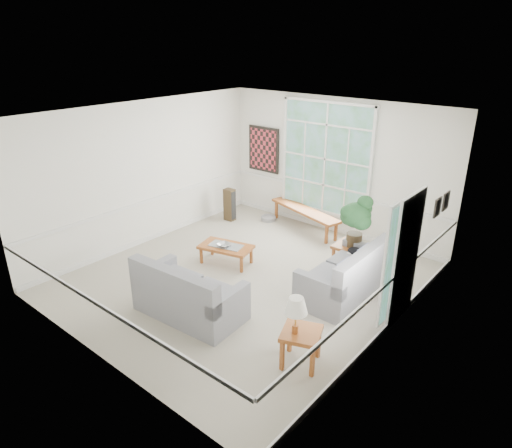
{
  "coord_description": "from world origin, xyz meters",
  "views": [
    {
      "loc": [
        4.92,
        -5.6,
        4.18
      ],
      "look_at": [
        0.1,
        0.2,
        1.05
      ],
      "focal_mm": 32.0,
      "sensor_mm": 36.0,
      "label": 1
    }
  ],
  "objects": [
    {
      "name": "wall_back",
      "position": [
        0.0,
        3.0,
        1.5
      ],
      "size": [
        5.5,
        0.02,
        3.0
      ],
      "primitive_type": "cube",
      "color": "white",
      "rests_on": "ground"
    },
    {
      "name": "wall_front",
      "position": [
        0.0,
        -3.0,
        1.5
      ],
      "size": [
        5.5,
        0.02,
        3.0
      ],
      "primitive_type": "cube",
      "color": "white",
      "rests_on": "ground"
    },
    {
      "name": "loveseat_front",
      "position": [
        0.1,
        -1.45,
        0.47
      ],
      "size": [
        1.81,
        1.03,
        0.94
      ],
      "primitive_type": "cube",
      "rotation": [
        0.0,
        0.0,
        0.07
      ],
      "color": "gray",
      "rests_on": "floor"
    },
    {
      "name": "door_sidelight",
      "position": [
        2.71,
        -0.03,
        1.15
      ],
      "size": [
        0.08,
        0.26,
        1.9
      ],
      "primitive_type": "cube",
      "color": "white",
      "rests_on": "wall_right"
    },
    {
      "name": "wall_art",
      "position": [
        -1.95,
        2.95,
        1.6
      ],
      "size": [
        0.9,
        0.06,
        1.1
      ],
      "primitive_type": "cube",
      "color": "maroon",
      "rests_on": "wall_back"
    },
    {
      "name": "side_table",
      "position": [
        2.15,
        -1.31,
        0.26
      ],
      "size": [
        0.66,
        0.66,
        0.52
      ],
      "primitive_type": "cube",
      "rotation": [
        0.0,
        0.0,
        0.38
      ],
      "color": "#964D1E",
      "rests_on": "floor"
    },
    {
      "name": "wall_frame_near",
      "position": [
        2.71,
        1.75,
        1.55
      ],
      "size": [
        0.04,
        0.26,
        0.32
      ],
      "primitive_type": "cube",
      "color": "black",
      "rests_on": "wall_right"
    },
    {
      "name": "end_table",
      "position": [
        1.33,
        1.48,
        0.27
      ],
      "size": [
        0.54,
        0.54,
        0.54
      ],
      "primitive_type": "cube",
      "rotation": [
        0.0,
        0.0,
        -0.0
      ],
      "color": "#964D1E",
      "rests_on": "floor"
    },
    {
      "name": "wall_right",
      "position": [
        2.75,
        0.0,
        1.5
      ],
      "size": [
        0.02,
        6.0,
        3.0
      ],
      "primitive_type": "cube",
      "color": "white",
      "rests_on": "ground"
    },
    {
      "name": "ceiling",
      "position": [
        0.0,
        0.0,
        3.0
      ],
      "size": [
        5.5,
        6.0,
        0.02
      ],
      "primitive_type": "cube",
      "color": "white",
      "rests_on": "ground"
    },
    {
      "name": "entry_door",
      "position": [
        2.71,
        0.6,
        1.05
      ],
      "size": [
        0.08,
        0.9,
        2.1
      ],
      "primitive_type": "cube",
      "color": "white",
      "rests_on": "floor"
    },
    {
      "name": "floor",
      "position": [
        0.0,
        0.0,
        -0.01
      ],
      "size": [
        5.5,
        6.0,
        0.01
      ],
      "primitive_type": "cube",
      "color": "#A59E8D",
      "rests_on": "ground"
    },
    {
      "name": "floor_speaker",
      "position": [
        -2.18,
        1.95,
        0.39
      ],
      "size": [
        0.25,
        0.2,
        0.79
      ],
      "primitive_type": "cube",
      "rotation": [
        0.0,
        0.0,
        0.05
      ],
      "color": "#3D2E1A",
      "rests_on": "floor"
    },
    {
      "name": "wall_left",
      "position": [
        -2.75,
        0.0,
        1.5
      ],
      "size": [
        0.02,
        6.0,
        3.0
      ],
      "primitive_type": "cube",
      "color": "white",
      "rests_on": "ground"
    },
    {
      "name": "table_lamp",
      "position": [
        2.1,
        -1.39,
        0.79
      ],
      "size": [
        0.43,
        0.43,
        0.54
      ],
      "primitive_type": null,
      "rotation": [
        0.0,
        0.0,
        0.52
      ],
      "color": "silver",
      "rests_on": "side_table"
    },
    {
      "name": "loveseat_right",
      "position": [
        1.69,
        0.64,
        0.48
      ],
      "size": [
        0.92,
        1.76,
        0.95
      ],
      "primitive_type": "cube",
      "rotation": [
        0.0,
        0.0,
        0.0
      ],
      "color": "gray",
      "rests_on": "floor"
    },
    {
      "name": "window_back",
      "position": [
        -0.2,
        2.96,
        1.65
      ],
      "size": [
        2.3,
        0.08,
        2.4
      ],
      "primitive_type": "cube",
      "color": "white",
      "rests_on": "wall_back"
    },
    {
      "name": "cat",
      "position": [
        1.58,
        1.26,
        0.57
      ],
      "size": [
        0.4,
        0.33,
        0.16
      ],
      "primitive_type": "ellipsoid",
      "rotation": [
        0.0,
        0.0,
        0.31
      ],
      "color": "black",
      "rests_on": "loveseat_right"
    },
    {
      "name": "houseplant",
      "position": [
        1.4,
        1.49,
        1.04
      ],
      "size": [
        0.76,
        0.76,
        1.0
      ],
      "primitive_type": null,
      "rotation": [
        0.0,
        0.0,
        0.39
      ],
      "color": "#214E27",
      "rests_on": "end_table"
    },
    {
      "name": "wall_frame_far",
      "position": [
        2.71,
        2.15,
        1.55
      ],
      "size": [
        0.04,
        0.26,
        0.32
      ],
      "primitive_type": "cube",
      "color": "black",
      "rests_on": "wall_right"
    },
    {
      "name": "coffee_table",
      "position": [
        -0.68,
        0.21,
        0.19
      ],
      "size": [
        1.13,
        0.79,
        0.38
      ],
      "primitive_type": "cube",
      "rotation": [
        0.0,
        0.0,
        0.25
      ],
      "color": "#964D1E",
      "rests_on": "floor"
    },
    {
      "name": "window_bench",
      "position": [
        -0.48,
        2.65,
        0.24
      ],
      "size": [
        2.07,
        0.94,
        0.47
      ],
      "primitive_type": "cube",
      "rotation": [
        0.0,
        0.0,
        -0.28
      ],
      "color": "#964D1E",
      "rests_on": "floor"
    },
    {
      "name": "pet_bed",
      "position": [
        -1.44,
        2.53,
        0.06
      ],
      "size": [
        0.5,
        0.5,
        0.11
      ],
      "primitive_type": "cylinder",
      "rotation": [
        0.0,
        0.0,
        0.43
      ],
      "color": "gray",
      "rests_on": "floor"
    },
    {
      "name": "pewter_bowl",
      "position": [
        -0.68,
        0.17,
        0.42
      ],
      "size": [
        0.33,
        0.33,
        0.08
      ],
      "primitive_type": "imported",
      "rotation": [
        0.0,
        0.0,
        -0.06
      ],
      "color": "#A0A0A5",
      "rests_on": "coffee_table"
    }
  ]
}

